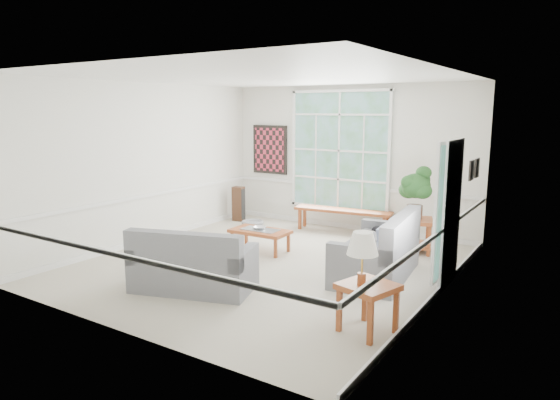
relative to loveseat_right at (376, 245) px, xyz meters
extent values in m
cube|color=#B2A996|center=(-1.71, -0.38, -0.50)|extent=(5.50, 6.00, 0.01)
cube|color=white|center=(-1.71, -0.38, 2.51)|extent=(5.50, 6.00, 0.02)
cube|color=silver|center=(-1.71, 2.62, 1.01)|extent=(5.50, 0.02, 3.00)
cube|color=silver|center=(-1.71, -3.38, 1.01)|extent=(5.50, 0.02, 3.00)
cube|color=silver|center=(-4.46, -0.38, 1.01)|extent=(0.02, 6.00, 3.00)
cube|color=silver|center=(1.04, -0.38, 1.01)|extent=(0.02, 6.00, 3.00)
cube|color=white|center=(-1.91, 2.58, 1.16)|extent=(2.30, 0.08, 2.40)
cube|color=white|center=(1.00, 0.22, 0.56)|extent=(0.08, 0.90, 2.10)
cube|color=white|center=(1.00, -0.41, 0.66)|extent=(0.08, 0.26, 1.90)
cube|color=maroon|center=(-3.66, 2.57, 1.11)|extent=(0.90, 0.06, 1.10)
cube|color=black|center=(1.00, 1.37, 1.06)|extent=(0.04, 0.26, 0.32)
cube|color=black|center=(1.00, 1.77, 1.06)|extent=(0.04, 0.26, 0.32)
cube|color=slate|center=(0.00, 0.00, 0.00)|extent=(1.14, 1.91, 0.98)
cube|color=slate|center=(-1.95, -1.89, -0.04)|extent=(1.84, 1.32, 0.89)
cube|color=brown|center=(-2.26, 0.18, -0.30)|extent=(1.06, 0.60, 0.39)
imported|color=#A3A4A8|center=(-2.28, 0.19, -0.07)|extent=(0.36, 0.36, 0.07)
cube|color=brown|center=(-1.65, 2.27, -0.25)|extent=(2.06, 0.66, 0.47)
cube|color=brown|center=(0.07, 1.63, -0.19)|extent=(0.77, 0.77, 0.60)
cube|color=brown|center=(0.66, -1.88, -0.20)|extent=(0.70, 0.70, 0.57)
cylinder|color=slate|center=(-3.47, 1.61, -0.42)|extent=(0.63, 0.63, 0.14)
cube|color=#402617|center=(-4.11, 1.96, -0.10)|extent=(0.26, 0.22, 0.78)
ellipsoid|color=black|center=(-0.18, 0.62, 0.08)|extent=(0.33, 0.26, 0.15)
camera|label=1|loc=(2.71, -6.89, 2.00)|focal=32.00mm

